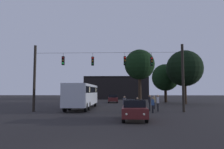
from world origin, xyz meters
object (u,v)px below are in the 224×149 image
object	(u,v)px
pedestrian_crossing_left	(153,104)
tree_behind_building	(140,65)
pedestrian_trailing	(124,103)
pedestrian_far_side	(158,102)
car_far_left	(113,98)
pedestrian_crossing_center	(154,101)
pedestrian_near_bus	(137,104)
tree_right_far	(165,78)
pedestrian_crossing_right	(150,102)
tree_left_silhouette	(185,68)
city_bus	(83,94)
car_near_right	(134,109)

from	to	relation	value
pedestrian_crossing_left	tree_behind_building	bearing A→B (deg)	91.15
pedestrian_trailing	pedestrian_far_side	size ratio (longest dim) A/B	0.94
car_far_left	pedestrian_crossing_center	distance (m)	15.19
pedestrian_near_bus	tree_behind_building	bearing A→B (deg)	82.95
pedestrian_near_bus	tree_right_far	size ratio (longest dim) A/B	0.20
pedestrian_crossing_right	pedestrian_trailing	world-z (taller)	pedestrian_crossing_right
pedestrian_far_side	car_far_left	bearing A→B (deg)	107.60
pedestrian_far_side	tree_left_silhouette	world-z (taller)	tree_left_silhouette
pedestrian_crossing_left	tree_left_silhouette	size ratio (longest dim) A/B	0.17
tree_left_silhouette	city_bus	bearing A→B (deg)	-147.64
car_far_left	pedestrian_trailing	bearing A→B (deg)	-84.37
pedestrian_near_bus	pedestrian_far_side	bearing A→B (deg)	6.86
pedestrian_crossing_center	tree_behind_building	bearing A→B (deg)	100.11
car_far_left	pedestrian_crossing_center	bearing A→B (deg)	-68.47
pedestrian_far_side	tree_behind_building	xyz separation A→B (m)	(-1.05, 9.53, 5.27)
pedestrian_crossing_center	tree_behind_building	size ratio (longest dim) A/B	0.19
pedestrian_crossing_left	pedestrian_near_bus	bearing A→B (deg)	135.88
tree_right_far	pedestrian_far_side	bearing A→B (deg)	-104.59
pedestrian_trailing	tree_behind_building	size ratio (longest dim) A/B	0.19
tree_left_silhouette	pedestrian_crossing_left	bearing A→B (deg)	-117.77
city_bus	pedestrian_trailing	bearing A→B (deg)	-41.14
pedestrian_crossing_right	car_near_right	bearing A→B (deg)	-106.57
pedestrian_trailing	tree_behind_building	xyz separation A→B (m)	(2.60, 10.85, 5.34)
pedestrian_crossing_right	pedestrian_trailing	bearing A→B (deg)	-145.46
car_far_left	pedestrian_crossing_center	world-z (taller)	pedestrian_crossing_center
pedestrian_crossing_center	pedestrian_crossing_right	xyz separation A→B (m)	(-0.88, -2.52, 0.08)
car_near_right	pedestrian_trailing	distance (m)	5.55
tree_left_silhouette	tree_right_far	bearing A→B (deg)	110.56
pedestrian_near_bus	pedestrian_far_side	distance (m)	2.28
pedestrian_crossing_center	pedestrian_near_bus	distance (m)	4.17
car_near_right	pedestrian_near_bus	xyz separation A→B (m)	(0.76, 6.56, 0.05)
car_near_right	pedestrian_far_side	world-z (taller)	pedestrian_far_side
tree_left_silhouette	pedestrian_far_side	bearing A→B (deg)	-117.95
pedestrian_far_side	pedestrian_crossing_right	bearing A→B (deg)	140.88
car_near_right	pedestrian_crossing_left	xyz separation A→B (m)	(2.20, 5.17, 0.08)
pedestrian_crossing_right	pedestrian_crossing_center	bearing A→B (deg)	70.74
pedestrian_crossing_right	tree_behind_building	size ratio (longest dim) A/B	0.20
pedestrian_crossing_left	pedestrian_crossing_center	xyz separation A→B (m)	(0.91, 4.84, 0.05)
pedestrian_crossing_center	pedestrian_trailing	distance (m)	5.84
city_bus	pedestrian_crossing_left	world-z (taller)	city_bus
car_far_left	tree_right_far	world-z (taller)	tree_right_far
pedestrian_crossing_right	pedestrian_trailing	distance (m)	3.47
pedestrian_near_bus	pedestrian_far_side	xyz separation A→B (m)	(2.26, 0.27, 0.17)
tree_left_silhouette	tree_behind_building	size ratio (longest dim) A/B	1.06
pedestrian_crossing_center	car_near_right	bearing A→B (deg)	-107.26
pedestrian_far_side	tree_right_far	xyz separation A→B (m)	(4.89, 18.79, 3.87)
car_near_right	tree_behind_building	distance (m)	17.38
car_near_right	tree_behind_building	xyz separation A→B (m)	(1.97, 16.37, 5.49)
tree_behind_building	tree_right_far	xyz separation A→B (m)	(5.94, 9.26, -1.40)
car_near_right	pedestrian_crossing_center	size ratio (longest dim) A/B	2.68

